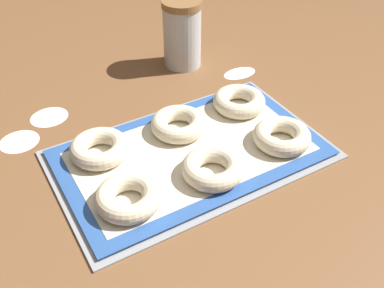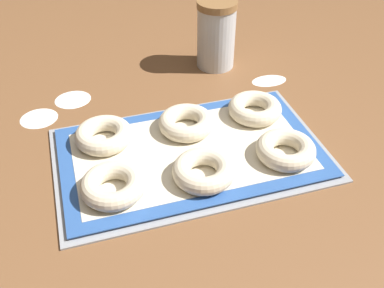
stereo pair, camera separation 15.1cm
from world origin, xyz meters
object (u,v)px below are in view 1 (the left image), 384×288
Objects in this scene: baking_tray at (192,154)px; bagel_back_right at (239,101)px; bagel_front_center at (211,169)px; bagel_front_right at (282,136)px; bagel_back_left at (100,148)px; bagel_back_center at (179,124)px; bagel_front_left at (128,197)px; flour_canister at (182,33)px.

bagel_back_right is (0.16, 0.07, 0.02)m from baking_tray.
bagel_front_center is (-0.01, -0.08, 0.02)m from baking_tray.
baking_tray is at bearing 157.56° from bagel_front_right.
bagel_back_left and bagel_back_center have the same top height.
bagel_back_center is (0.17, 0.13, 0.00)m from bagel_front_left.
bagel_front_center and bagel_back_left have the same top height.
flour_canister reaches higher than bagel_back_right.
flour_canister reaches higher than bagel_front_center.
flour_canister is at bearing 90.34° from bagel_back_right.
bagel_back_left is 0.40m from flour_canister.
bagel_back_center is at bearing -2.75° from bagel_back_left.
flour_canister is (0.31, 0.24, 0.06)m from bagel_back_left.
bagel_back_right is (0.15, 0.01, 0.00)m from bagel_back_center.
bagel_back_left is (-0.15, 0.15, 0.00)m from bagel_front_center.
bagel_front_right and bagel_back_center have the same top height.
baking_tray is 3.09× the size of flour_canister.
bagel_back_center is at bearing 84.06° from bagel_front_center.
bagel_front_left and bagel_back_center have the same top height.
bagel_front_center is at bearing -112.61° from flour_canister.
bagel_back_center is (-0.15, 0.13, 0.00)m from bagel_front_right.
bagel_front_right is at bearing -89.17° from bagel_back_right.
bagel_front_right is (0.17, 0.01, 0.00)m from bagel_front_center.
baking_tray is 0.18m from bagel_front_right.
baking_tray is 4.60× the size of bagel_front_left.
bagel_front_center is 0.21m from bagel_back_left.
bagel_front_left is 0.15m from bagel_front_center.
baking_tray is at bearing 85.36° from bagel_front_center.
flour_canister is (-0.00, 0.38, 0.06)m from bagel_front_right.
bagel_front_left is 1.00× the size of bagel_back_center.
bagel_front_left is 1.00× the size of bagel_back_left.
baking_tray is 4.60× the size of bagel_back_left.
baking_tray is at bearing -97.40° from bagel_back_center.
bagel_back_left is at bearing 179.58° from bagel_back_right.
bagel_front_left is at bearing 179.98° from bagel_front_right.
baking_tray is 4.60× the size of bagel_back_right.
bagel_front_right is 0.35m from bagel_back_left.
bagel_front_left is at bearing -141.54° from bagel_back_center.
baking_tray is 0.07m from bagel_back_center.
bagel_back_left is (-0.15, 0.08, 0.02)m from baking_tray.
bagel_back_left is 0.67× the size of flour_canister.
bagel_front_center reaches higher than baking_tray.
bagel_back_center is 0.30m from flour_canister.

